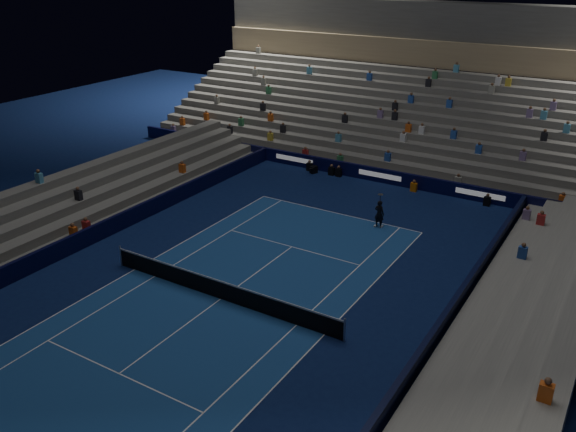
# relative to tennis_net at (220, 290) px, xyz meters

# --- Properties ---
(ground) EXTENTS (90.00, 90.00, 0.00)m
(ground) POSITION_rel_tennis_net_xyz_m (0.00, 0.00, -0.50)
(ground) COLOR #0B1743
(ground) RESTS_ON ground
(court_surface) EXTENTS (10.97, 23.77, 0.01)m
(court_surface) POSITION_rel_tennis_net_xyz_m (0.00, 0.00, -0.50)
(court_surface) COLOR navy
(court_surface) RESTS_ON ground
(sponsor_barrier_far) EXTENTS (44.00, 0.25, 1.00)m
(sponsor_barrier_far) POSITION_rel_tennis_net_xyz_m (0.00, 18.50, -0.00)
(sponsor_barrier_far) COLOR black
(sponsor_barrier_far) RESTS_ON ground
(sponsor_barrier_east) EXTENTS (0.25, 37.00, 1.00)m
(sponsor_barrier_east) POSITION_rel_tennis_net_xyz_m (9.70, 0.00, -0.00)
(sponsor_barrier_east) COLOR black
(sponsor_barrier_east) RESTS_ON ground
(sponsor_barrier_west) EXTENTS (0.25, 37.00, 1.00)m
(sponsor_barrier_west) POSITION_rel_tennis_net_xyz_m (-9.70, 0.00, -0.00)
(sponsor_barrier_west) COLOR black
(sponsor_barrier_west) RESTS_ON ground
(grandstand_main) EXTENTS (44.00, 15.20, 11.20)m
(grandstand_main) POSITION_rel_tennis_net_xyz_m (0.00, 27.90, 2.87)
(grandstand_main) COLOR #61605C
(grandstand_main) RESTS_ON ground
(grandstand_east) EXTENTS (5.00, 37.00, 2.50)m
(grandstand_east) POSITION_rel_tennis_net_xyz_m (13.17, 0.00, 0.41)
(grandstand_east) COLOR slate
(grandstand_east) RESTS_ON ground
(grandstand_west) EXTENTS (5.00, 37.00, 2.50)m
(grandstand_west) POSITION_rel_tennis_net_xyz_m (-13.17, 0.00, 0.41)
(grandstand_west) COLOR #63635F
(grandstand_west) RESTS_ON ground
(tennis_net) EXTENTS (12.90, 0.10, 1.10)m
(tennis_net) POSITION_rel_tennis_net_xyz_m (0.00, 0.00, 0.00)
(tennis_net) COLOR #B2B2B7
(tennis_net) RESTS_ON ground
(tennis_player) EXTENTS (0.65, 0.46, 1.68)m
(tennis_player) POSITION_rel_tennis_net_xyz_m (2.99, 11.34, 0.33)
(tennis_player) COLOR black
(tennis_player) RESTS_ON ground
(broadcast_camera) EXTENTS (0.56, 0.91, 0.53)m
(broadcast_camera) POSITION_rel_tennis_net_xyz_m (-4.96, 17.70, -0.23)
(broadcast_camera) COLOR black
(broadcast_camera) RESTS_ON ground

